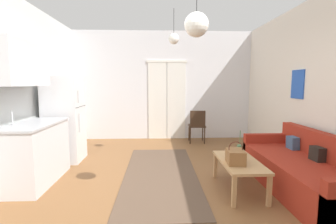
% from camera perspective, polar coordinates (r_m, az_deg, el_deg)
% --- Properties ---
extents(ground_plane, '(5.33, 7.51, 0.10)m').
position_cam_1_polar(ground_plane, '(3.39, 0.36, -20.41)').
color(ground_plane, brown).
extents(wall_back, '(4.93, 0.13, 2.89)m').
position_cam_1_polar(wall_back, '(6.52, -1.14, 6.17)').
color(wall_back, silver).
rests_on(wall_back, ground_plane).
extents(area_rug, '(1.18, 2.90, 0.01)m').
position_cam_1_polar(area_rug, '(4.12, -1.80, -14.49)').
color(area_rug, brown).
rests_on(area_rug, ground_plane).
extents(couch, '(0.87, 2.16, 0.81)m').
position_cam_1_polar(couch, '(3.91, 30.23, -12.44)').
color(couch, maroon).
rests_on(couch, ground_plane).
extents(coffee_table, '(0.52, 1.01, 0.43)m').
position_cam_1_polar(coffee_table, '(3.57, 16.61, -11.89)').
color(coffee_table, tan).
rests_on(coffee_table, ground_plane).
extents(bamboo_vase, '(0.08, 0.08, 0.38)m').
position_cam_1_polar(bamboo_vase, '(3.76, 16.71, -8.71)').
color(bamboo_vase, '#47704C').
rests_on(bamboo_vase, coffee_table).
extents(handbag, '(0.25, 0.33, 0.30)m').
position_cam_1_polar(handbag, '(3.39, 15.78, -10.14)').
color(handbag, brown).
rests_on(handbag, coffee_table).
extents(refrigerator, '(0.67, 0.62, 1.64)m').
position_cam_1_polar(refrigerator, '(5.03, -23.48, -1.55)').
color(refrigerator, white).
rests_on(refrigerator, ground_plane).
extents(kitchen_counter, '(0.59, 1.24, 2.10)m').
position_cam_1_polar(kitchen_counter, '(4.11, -29.74, -3.80)').
color(kitchen_counter, silver).
rests_on(kitchen_counter, ground_plane).
extents(accent_chair, '(0.44, 0.42, 0.84)m').
position_cam_1_polar(accent_chair, '(6.10, 6.95, -2.96)').
color(accent_chair, '#382619').
rests_on(accent_chair, ground_plane).
extents(pendant_lamp_near, '(0.27, 0.27, 0.87)m').
position_cam_1_polar(pendant_lamp_near, '(2.85, 6.80, 19.98)').
color(pendant_lamp_near, black).
extents(pendant_lamp_far, '(0.20, 0.20, 0.65)m').
position_cam_1_polar(pendant_lamp_far, '(4.69, 1.39, 17.09)').
color(pendant_lamp_far, black).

